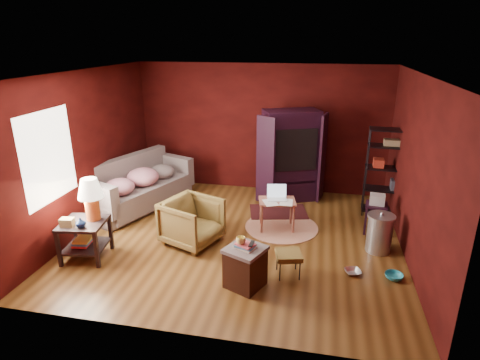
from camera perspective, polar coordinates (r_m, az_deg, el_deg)
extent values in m
cube|color=brown|center=(7.11, -0.33, -8.22)|extent=(5.50, 5.00, 0.02)
cube|color=white|center=(6.30, -0.38, 15.07)|extent=(5.50, 5.00, 0.02)
cube|color=#400B09|center=(8.96, 2.97, 7.32)|extent=(5.50, 0.02, 2.80)
cube|color=#400B09|center=(4.31, -7.26, -6.95)|extent=(5.50, 0.02, 2.80)
cube|color=#400B09|center=(7.61, -21.20, 3.74)|extent=(0.02, 5.00, 2.80)
cube|color=#400B09|center=(6.60, 23.80, 1.08)|extent=(0.02, 5.00, 2.80)
cube|color=white|center=(6.75, -25.61, 2.98)|extent=(0.02, 1.20, 1.40)
imported|color=#6B5C5C|center=(8.36, -14.24, -1.17)|extent=(1.41, 2.26, 0.85)
imported|color=black|center=(6.80, -6.86, -5.62)|extent=(1.03, 1.06, 0.86)
imported|color=silver|center=(6.28, 15.81, -11.78)|extent=(0.24, 0.13, 0.24)
imported|color=teal|center=(6.34, 21.14, -12.00)|extent=(0.27, 0.12, 0.26)
imported|color=#0D1D42|center=(6.48, -21.73, -5.67)|extent=(0.19, 0.19, 0.15)
imported|color=#F9E27A|center=(5.48, 0.13, -8.48)|extent=(0.15, 0.12, 0.13)
cube|color=black|center=(6.70, -21.41, -5.73)|extent=(0.74, 0.74, 0.04)
cube|color=black|center=(6.87, -20.99, -8.76)|extent=(0.69, 0.69, 0.03)
cube|color=black|center=(6.72, -24.40, -8.89)|extent=(0.06, 0.06, 0.61)
cube|color=black|center=(6.48, -19.73, -9.32)|extent=(0.06, 0.06, 0.61)
cube|color=black|center=(7.18, -22.33, -6.72)|extent=(0.06, 0.06, 0.61)
cube|color=black|center=(6.95, -17.93, -7.03)|extent=(0.06, 0.06, 0.61)
cylinder|color=orange|center=(6.66, -20.24, -3.79)|extent=(0.25, 0.25, 0.37)
cone|color=#F2E5C6|center=(6.54, -20.58, -1.08)|extent=(0.44, 0.44, 0.30)
cube|color=#9C8A55|center=(6.60, -23.36, -5.55)|extent=(0.21, 0.16, 0.13)
cube|color=#E33840|center=(6.87, -21.46, -8.36)|extent=(0.28, 0.34, 0.03)
cube|color=#3895E3|center=(6.85, -21.42, -8.09)|extent=(0.28, 0.34, 0.03)
cube|color=#FFDB54|center=(6.83, -21.37, -7.81)|extent=(0.28, 0.34, 0.03)
cube|color=#6B5C5C|center=(8.40, -13.71, -1.90)|extent=(1.57, 2.25, 0.44)
cube|color=#6B5C5C|center=(8.57, -15.64, 0.47)|extent=(0.94, 2.01, 0.87)
cube|color=#6B5C5C|center=(7.70, -19.39, -2.58)|extent=(0.89, 0.50, 0.60)
cube|color=#6B5C5C|center=(9.01, -9.10, 1.55)|extent=(0.89, 0.50, 0.60)
ellipsoid|color=#A9173F|center=(7.87, -16.77, -0.94)|extent=(0.74, 0.74, 0.31)
ellipsoid|color=#A9173F|center=(8.24, -13.65, 0.43)|extent=(0.82, 0.82, 0.35)
ellipsoid|color=#6B5C5C|center=(8.61, -11.03, 1.17)|extent=(0.68, 0.68, 0.28)
cube|color=#3C1A0D|center=(5.72, 0.75, -12.49)|extent=(0.61, 0.61, 0.55)
cube|color=#6B5C5C|center=(5.56, 0.76, -9.87)|extent=(0.65, 0.65, 0.05)
cube|color=beige|center=(5.54, 0.76, -9.54)|extent=(0.32, 0.29, 0.02)
cube|color=teal|center=(5.53, 0.76, -9.34)|extent=(0.30, 0.26, 0.02)
cube|color=#B9454E|center=(5.52, 0.76, -9.13)|extent=(0.30, 0.28, 0.02)
cube|color=black|center=(5.49, 1.65, -9.05)|extent=(0.06, 0.17, 0.02)
cube|color=black|center=(5.96, 6.93, -10.54)|extent=(0.44, 0.44, 0.07)
cube|color=black|center=(5.98, 6.92, -10.91)|extent=(0.39, 0.39, 0.02)
cylinder|color=black|center=(5.91, 5.70, -12.85)|extent=(0.02, 0.02, 0.30)
cylinder|color=black|center=(5.96, 8.49, -12.69)|extent=(0.02, 0.02, 0.30)
cylinder|color=black|center=(6.15, 5.29, -11.41)|extent=(0.02, 0.02, 0.30)
cylinder|color=black|center=(6.20, 7.97, -11.28)|extent=(0.02, 0.02, 0.30)
cylinder|color=beige|center=(7.49, 5.92, -6.64)|extent=(1.75, 1.75, 0.01)
cube|color=#4A1316|center=(8.09, 5.46, -4.48)|extent=(1.25, 0.97, 0.01)
cube|color=#A15C49|center=(7.22, 5.31, -3.01)|extent=(0.72, 0.57, 0.03)
cylinder|color=#A15C49|center=(7.15, 3.12, -5.58)|extent=(0.05, 0.05, 0.54)
cylinder|color=#A15C49|center=(7.20, 7.60, -5.54)|extent=(0.05, 0.05, 0.54)
cylinder|color=#A15C49|center=(7.48, 2.97, -4.38)|extent=(0.05, 0.05, 0.54)
cylinder|color=#A15C49|center=(7.53, 7.25, -4.35)|extent=(0.05, 0.05, 0.54)
cube|color=silver|center=(7.24, 5.29, -2.73)|extent=(0.39, 0.30, 0.02)
cube|color=silver|center=(7.31, 5.24, -1.50)|extent=(0.35, 0.14, 0.23)
cube|color=silver|center=(7.11, 4.35, -3.22)|extent=(0.34, 0.39, 0.00)
cube|color=silver|center=(7.14, 6.59, -3.17)|extent=(0.23, 0.33, 0.00)
cube|color=black|center=(8.50, 7.12, 3.45)|extent=(1.26, 0.99, 1.92)
cube|color=black|center=(8.36, 7.39, 4.59)|extent=(1.01, 0.77, 0.86)
cube|color=black|center=(8.07, 3.66, 2.68)|extent=(0.41, 0.28, 1.82)
cube|color=black|center=(8.46, 11.63, 3.11)|extent=(0.14, 0.46, 1.82)
cube|color=#2C2F31|center=(8.43, 7.26, 4.02)|extent=(0.77, 0.71, 0.53)
cube|color=black|center=(8.19, 7.82, 3.53)|extent=(0.47, 0.21, 0.40)
cube|color=black|center=(8.61, 7.08, 0.13)|extent=(1.03, 0.82, 0.05)
cylinder|color=black|center=(7.97, 17.54, 0.80)|extent=(0.02, 0.02, 1.72)
cylinder|color=black|center=(8.07, 23.21, 0.31)|extent=(0.02, 0.02, 1.72)
cylinder|color=black|center=(8.30, 17.45, 1.55)|extent=(0.02, 0.02, 1.72)
cylinder|color=black|center=(8.39, 22.91, 1.07)|extent=(0.02, 0.02, 1.72)
cube|color=black|center=(8.43, 19.68, -3.98)|extent=(0.86, 0.41, 0.02)
cube|color=black|center=(8.28, 20.02, -1.25)|extent=(0.86, 0.41, 0.02)
cube|color=black|center=(8.14, 20.37, 1.57)|extent=(0.86, 0.41, 0.02)
cube|color=black|center=(8.03, 20.73, 4.49)|extent=(0.86, 0.41, 0.02)
cube|color=black|center=(7.96, 21.00, 6.68)|extent=(0.86, 0.41, 0.02)
cube|color=#A52A1B|center=(8.10, 19.11, 2.33)|extent=(0.20, 0.25, 0.15)
cube|color=#383744|center=(8.27, 21.42, -0.62)|extent=(0.25, 0.25, 0.19)
cube|color=#897452|center=(8.01, 20.80, 5.02)|extent=(0.30, 0.21, 0.11)
cube|color=black|center=(7.46, 18.85, -3.40)|extent=(0.40, 0.40, 0.04)
cube|color=black|center=(7.42, 17.42, -5.59)|extent=(0.04, 0.04, 0.53)
cube|color=black|center=(7.43, 19.80, -5.84)|extent=(0.04, 0.04, 0.53)
cube|color=black|center=(7.70, 17.51, -4.65)|extent=(0.04, 0.04, 0.53)
cube|color=black|center=(7.71, 19.79, -4.89)|extent=(0.04, 0.04, 0.53)
cube|color=silver|center=(7.42, 18.94, -2.63)|extent=(0.28, 0.23, 0.18)
cylinder|color=silver|center=(6.94, 19.21, -7.29)|extent=(0.44, 0.44, 0.60)
cylinder|color=silver|center=(6.81, 19.50, -4.89)|extent=(0.48, 0.48, 0.04)
sphere|color=silver|center=(6.79, 19.54, -4.59)|extent=(0.07, 0.07, 0.06)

